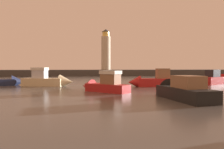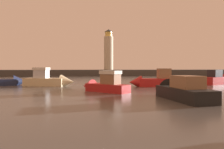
{
  "view_description": "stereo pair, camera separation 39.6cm",
  "coord_description": "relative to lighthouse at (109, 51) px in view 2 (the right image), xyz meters",
  "views": [
    {
      "loc": [
        -3.6,
        -1.96,
        2.45
      ],
      "look_at": [
        -0.9,
        19.06,
        1.72
      ],
      "focal_mm": 35.4,
      "sensor_mm": 36.0,
      "label": 1
    },
    {
      "loc": [
        -3.21,
        -2.0,
        2.45
      ],
      "look_at": [
        -0.9,
        19.06,
        1.72
      ],
      "focal_mm": 35.4,
      "sensor_mm": 36.0,
      "label": 2
    }
  ],
  "objects": [
    {
      "name": "motorboat_3",
      "position": [
        -4.32,
        -39.67,
        -6.34
      ],
      "size": [
        5.05,
        5.04,
        2.39
      ],
      "color": "#B21E1E",
      "rests_on": "ground_plane"
    },
    {
      "name": "breakwater",
      "position": [
        -2.57,
        -0.0,
        -6.18
      ],
      "size": [
        76.21,
        6.59,
        1.65
      ],
      "primitive_type": "cube",
      "color": "#423F3D",
      "rests_on": "ground_plane"
    },
    {
      "name": "motorboat_2",
      "position": [
        2.29,
        -34.63,
        -6.33
      ],
      "size": [
        6.21,
        1.79,
        2.51
      ],
      "color": "#B21E1E",
      "rests_on": "ground_plane"
    },
    {
      "name": "motorboat_4",
      "position": [
        13.09,
        -31.8,
        -6.32
      ],
      "size": [
        6.36,
        4.56,
        2.34
      ],
      "color": "#B21E1E",
      "rests_on": "ground_plane"
    },
    {
      "name": "motorboat_5",
      "position": [
        -10.48,
        -32.56,
        -6.29
      ],
      "size": [
        6.8,
        3.54,
        2.73
      ],
      "color": "beige",
      "rests_on": "ground_plane"
    },
    {
      "name": "ground_plane",
      "position": [
        -2.57,
        -29.78,
        -7.0
      ],
      "size": [
        220.0,
        220.0,
        0.0
      ],
      "primitive_type": "plane",
      "color": "#4C4742"
    },
    {
      "name": "lighthouse",
      "position": [
        0.0,
        0.0,
        0.0
      ],
      "size": [
        2.57,
        2.57,
        11.3
      ],
      "color": "beige",
      "rests_on": "breakwater"
    },
    {
      "name": "motorboat_6",
      "position": [
        1.14,
        -45.04,
        -6.38
      ],
      "size": [
        2.79,
        7.02,
        2.26
      ],
      "color": "black",
      "rests_on": "ground_plane"
    },
    {
      "name": "motorboat_0",
      "position": [
        -16.8,
        -31.06,
        -6.39
      ],
      "size": [
        6.11,
        3.43,
        2.29
      ],
      "color": "#1E284C",
      "rests_on": "ground_plane"
    }
  ]
}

